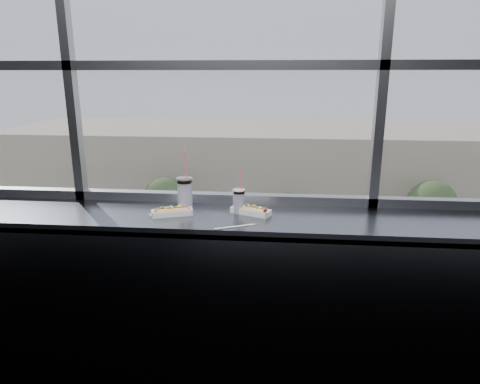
# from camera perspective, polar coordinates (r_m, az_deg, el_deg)

# --- Properties ---
(wall_back_lower) EXTENTS (6.00, 0.00, 6.00)m
(wall_back_lower) POSITION_cam_1_polar(r_m,az_deg,el_deg) (3.14, -2.22, -10.97)
(wall_back_lower) COLOR black
(wall_back_lower) RESTS_ON ground
(window_glass) EXTENTS (6.00, 0.00, 6.00)m
(window_glass) POSITION_cam_1_polar(r_m,az_deg,el_deg) (2.85, -2.56, 22.57)
(window_glass) COLOR silver
(window_glass) RESTS_ON ground
(window_mullions) EXTENTS (6.00, 0.08, 2.40)m
(window_mullions) POSITION_cam_1_polar(r_m,az_deg,el_deg) (2.83, -2.62, 22.62)
(window_mullions) COLOR gray
(window_mullions) RESTS_ON ground
(counter) EXTENTS (6.00, 0.55, 0.06)m
(counter) POSITION_cam_1_polar(r_m,az_deg,el_deg) (2.69, -3.12, -3.62)
(counter) COLOR slate
(counter) RESTS_ON ground
(counter_fascia) EXTENTS (6.00, 0.04, 1.04)m
(counter_fascia) POSITION_cam_1_polar(r_m,az_deg,el_deg) (2.68, -3.79, -16.00)
(counter_fascia) COLOR slate
(counter_fascia) RESTS_ON ground
(hotdog_tray_left) EXTENTS (0.26, 0.16, 0.06)m
(hotdog_tray_left) POSITION_cam_1_polar(r_m,az_deg,el_deg) (2.68, -9.03, -2.58)
(hotdog_tray_left) COLOR white
(hotdog_tray_left) RESTS_ON counter
(hotdog_tray_right) EXTENTS (0.27, 0.18, 0.06)m
(hotdog_tray_right) POSITION_cam_1_polar(r_m,az_deg,el_deg) (2.67, 1.44, -2.45)
(hotdog_tray_right) COLOR white
(hotdog_tray_right) RESTS_ON counter
(soda_cup_left) EXTENTS (0.10, 0.10, 0.38)m
(soda_cup_left) POSITION_cam_1_polar(r_m,az_deg,el_deg) (2.80, -7.37, 0.11)
(soda_cup_left) COLOR white
(soda_cup_left) RESTS_ON counter
(soda_cup_right) EXTENTS (0.08, 0.08, 0.29)m
(soda_cup_right) POSITION_cam_1_polar(r_m,az_deg,el_deg) (2.68, -0.15, -1.05)
(soda_cup_right) COLOR white
(soda_cup_right) RESTS_ON counter
(loose_straw) EXTENTS (0.23, 0.11, 0.01)m
(loose_straw) POSITION_cam_1_polar(r_m,az_deg,el_deg) (2.45, -0.69, -4.65)
(loose_straw) COLOR white
(loose_straw) RESTS_ON counter
(wrapper) EXTENTS (0.09, 0.06, 0.02)m
(wrapper) POSITION_cam_1_polar(r_m,az_deg,el_deg) (2.69, -11.33, -2.97)
(wrapper) COLOR silver
(wrapper) RESTS_ON counter
(plaza_ground) EXTENTS (120.00, 120.00, 0.00)m
(plaza_ground) POSITION_cam_1_polar(r_m,az_deg,el_deg) (48.06, 4.82, -0.16)
(plaza_ground) COLOR beige
(plaza_ground) RESTS_ON ground
(street_asphalt) EXTENTS (80.00, 10.00, 0.06)m
(street_asphalt) POSITION_cam_1_polar(r_m,az_deg,el_deg) (26.19, 4.04, -14.07)
(street_asphalt) COLOR black
(street_asphalt) RESTS_ON plaza_ground
(far_sidewalk) EXTENTS (80.00, 6.00, 0.04)m
(far_sidewalk) POSITION_cam_1_polar(r_m,az_deg,el_deg) (33.39, 4.43, -7.30)
(far_sidewalk) COLOR beige
(far_sidewalk) RESTS_ON plaza_ground
(far_building) EXTENTS (50.00, 14.00, 8.00)m
(far_building) POSITION_cam_1_polar(r_m,az_deg,el_deg) (41.75, 4.83, 3.10)
(far_building) COLOR tan
(far_building) RESTS_ON plaza_ground
(car_far_a) EXTENTS (2.78, 5.93, 1.93)m
(car_far_a) POSITION_cam_1_polar(r_m,az_deg,el_deg) (31.75, -17.69, -7.31)
(car_far_a) COLOR black
(car_far_a) RESTS_ON street_asphalt
(car_far_c) EXTENTS (2.96, 6.96, 2.31)m
(car_far_c) POSITION_cam_1_polar(r_m,az_deg,el_deg) (31.74, 28.19, -8.12)
(car_far_c) COLOR white
(car_far_c) RESTS_ON street_asphalt
(car_near_d) EXTENTS (3.32, 7.02, 2.28)m
(car_near_d) POSITION_cam_1_polar(r_m,az_deg,el_deg) (23.41, 24.52, -16.14)
(car_near_d) COLOR beige
(car_near_d) RESTS_ON street_asphalt
(car_far_b) EXTENTS (2.87, 5.86, 1.89)m
(car_far_b) POSITION_cam_1_polar(r_m,az_deg,el_deg) (29.41, 9.56, -8.66)
(car_far_b) COLOR maroon
(car_far_b) RESTS_ON street_asphalt
(car_near_c) EXTENTS (2.88, 5.97, 1.93)m
(car_near_c) POSITION_cam_1_polar(r_m,az_deg,el_deg) (22.29, 1.26, -16.82)
(car_near_c) COLOR #A2572B
(car_near_c) RESTS_ON street_asphalt
(pedestrian_c) EXTENTS (0.83, 0.62, 1.86)m
(pedestrian_c) POSITION_cam_1_polar(r_m,az_deg,el_deg) (34.11, 13.75, -5.50)
(pedestrian_c) COLOR #66605B
(pedestrian_c) RESTS_ON far_sidewalk
(pedestrian_b) EXTENTS (0.70, 0.94, 2.11)m
(pedestrian_b) POSITION_cam_1_polar(r_m,az_deg,el_deg) (32.18, 3.48, -6.12)
(pedestrian_b) COLOR #66605B
(pedestrian_b) RESTS_ON far_sidewalk
(pedestrian_d) EXTENTS (0.93, 0.69, 2.08)m
(pedestrian_d) POSITION_cam_1_polar(r_m,az_deg,el_deg) (34.61, 19.85, -5.49)
(pedestrian_d) COLOR #66605B
(pedestrian_d) RESTS_ON far_sidewalk
(pedestrian_a) EXTENTS (0.82, 0.62, 1.86)m
(pedestrian_a) POSITION_cam_1_polar(r_m,az_deg,el_deg) (34.46, -2.72, -4.84)
(pedestrian_a) COLOR #66605B
(pedestrian_a) RESTS_ON far_sidewalk
(tree_left) EXTENTS (3.44, 3.44, 5.37)m
(tree_left) POSITION_cam_1_polar(r_m,az_deg,el_deg) (33.32, -9.91, -0.93)
(tree_left) COLOR #47382B
(tree_left) RESTS_ON far_sidewalk
(tree_center) EXTENTS (2.80, 2.80, 4.38)m
(tree_center) POSITION_cam_1_polar(r_m,az_deg,el_deg) (32.37, 6.64, -2.54)
(tree_center) COLOR #47382B
(tree_center) RESTS_ON far_sidewalk
(tree_right) EXTENTS (3.56, 3.56, 5.56)m
(tree_right) POSITION_cam_1_polar(r_m,az_deg,el_deg) (33.96, 24.18, -1.56)
(tree_right) COLOR #47382B
(tree_right) RESTS_ON far_sidewalk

